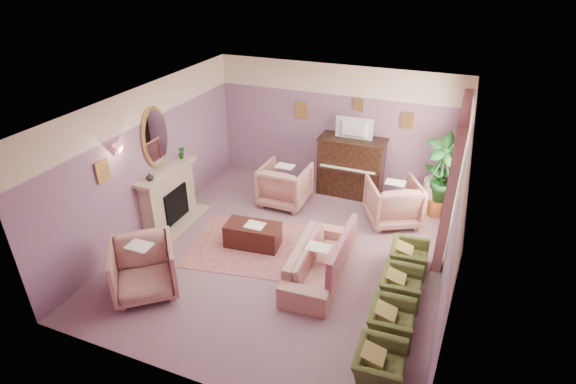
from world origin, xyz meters
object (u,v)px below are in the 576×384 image
at_px(television, 353,127).
at_px(floral_armchair_right, 393,200).
at_px(sofa, 318,256).
at_px(olive_chair_a, 380,361).
at_px(olive_chair_d, 409,254).
at_px(side_table, 435,195).
at_px(piano, 351,167).
at_px(coffee_table, 253,235).
at_px(floral_armchair_left, 285,183).
at_px(olive_chair_c, 401,283).
at_px(floral_armchair_front, 143,266).
at_px(olive_chair_b, 392,318).

distance_m(television, floral_armchair_right, 1.75).
relative_size(television, sofa, 0.40).
height_order(television, olive_chair_a, television).
relative_size(olive_chair_d, side_table, 1.03).
distance_m(piano, coffee_table, 2.93).
relative_size(sofa, side_table, 2.89).
height_order(floral_armchair_left, side_table, floral_armchair_left).
distance_m(olive_chair_a, olive_chair_c, 1.64).
distance_m(piano, olive_chair_a, 5.05).
relative_size(piano, side_table, 2.00).
distance_m(floral_armchair_front, olive_chair_a, 3.85).
height_order(floral_armchair_left, olive_chair_d, floral_armchair_left).
distance_m(coffee_table, olive_chair_c, 2.83).
height_order(piano, floral_armchair_right, piano).
xyz_separation_m(coffee_table, olive_chair_d, (2.80, 0.36, 0.09)).
xyz_separation_m(floral_armchair_left, side_table, (3.04, 0.92, -0.15)).
xyz_separation_m(piano, side_table, (1.84, -0.04, -0.30)).
relative_size(floral_armchair_left, olive_chair_b, 1.38).
distance_m(television, olive_chair_d, 3.08).
bearing_deg(coffee_table, olive_chair_a, -36.89).
height_order(floral_armchair_front, olive_chair_b, floral_armchair_front).
distance_m(sofa, olive_chair_b, 1.65).
bearing_deg(television, olive_chair_b, -67.03).
bearing_deg(olive_chair_b, floral_armchair_right, 100.07).
bearing_deg(olive_chair_d, piano, 125.62).
distance_m(piano, side_table, 1.87).
bearing_deg(piano, side_table, -1.24).
distance_m(sofa, floral_armchair_left, 2.56).
xyz_separation_m(piano, sofa, (0.26, -3.06, -0.24)).
xyz_separation_m(olive_chair_a, olive_chair_d, (0.00, 2.46, 0.00)).
distance_m(floral_armchair_front, olive_chair_d, 4.41).
xyz_separation_m(piano, coffee_table, (-1.15, -2.66, -0.43)).
height_order(television, coffee_table, television).
bearing_deg(piano, olive_chair_d, -54.38).
xyz_separation_m(floral_armchair_front, olive_chair_c, (3.83, 1.35, -0.19)).
bearing_deg(floral_armchair_left, floral_armchair_front, -105.79).
relative_size(television, floral_armchair_front, 0.80).
height_order(sofa, olive_chair_b, sofa).
bearing_deg(floral_armchair_right, television, 143.75).
bearing_deg(floral_armchair_front, olive_chair_a, -4.39).
height_order(sofa, floral_armchair_front, floral_armchair_front).
distance_m(floral_armchair_left, floral_armchair_front, 3.65).
distance_m(floral_armchair_right, olive_chair_c, 2.34).
bearing_deg(olive_chair_d, coffee_table, -172.63).
distance_m(floral_armchair_left, olive_chair_b, 4.12).
relative_size(television, floral_armchair_left, 0.80).
height_order(floral_armchair_right, olive_chair_a, floral_armchair_right).
xyz_separation_m(floral_armchair_front, side_table, (4.03, 4.43, -0.15)).
bearing_deg(side_table, olive_chair_c, -93.61).
xyz_separation_m(olive_chair_b, olive_chair_c, (0.00, 0.82, 0.00)).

